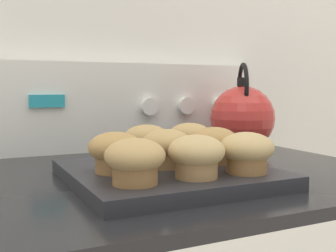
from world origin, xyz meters
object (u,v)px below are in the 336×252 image
object	(u,v)px
muffin_pan	(167,174)
muffin_r1_c1	(167,147)
muffin_r1_c0	(115,151)
muffin_r1_c2	(214,144)
muffin_r0_c2	(247,152)
muffin_r0_c0	(135,160)
muffin_r2_c1	(146,141)
muffin_r0_c1	(196,155)
muffin_r2_c2	(190,138)
tea_kettle	(242,117)

from	to	relation	value
muffin_pan	muffin_r1_c1	xyz separation A→B (m)	(-0.00, -0.00, 0.04)
muffin_r1_c0	muffin_r1_c2	bearing A→B (deg)	0.21
muffin_pan	muffin_r0_c2	bearing A→B (deg)	-46.30
muffin_r0_c0	muffin_r2_c1	size ratio (longest dim) A/B	1.00
muffin_r0_c0	muffin_r0_c1	bearing A→B (deg)	-0.53
muffin_pan	muffin_r2_c2	size ratio (longest dim) A/B	3.78
muffin_r0_c2	muffin_r1_c0	xyz separation A→B (m)	(-0.18, 0.09, 0.00)
muffin_r1_c0	muffin_r1_c1	world-z (taller)	same
muffin_r0_c0	tea_kettle	size ratio (longest dim) A/B	0.39
muffin_r1_c0	tea_kettle	distance (m)	0.46
muffin_r1_c2	muffin_r1_c0	bearing A→B (deg)	-179.79
muffin_r1_c1	muffin_r2_c2	world-z (taller)	same
muffin_r2_c2	muffin_pan	bearing A→B (deg)	-135.31
muffin_r1_c0	muffin_r1_c1	size ratio (longest dim) A/B	1.00
muffin_r1_c0	muffin_r1_c1	bearing A→B (deg)	1.64
muffin_r0_c1	muffin_r1_c1	bearing A→B (deg)	92.67
muffin_r0_c2	muffin_r2_c2	bearing A→B (deg)	89.36
muffin_r0_c0	muffin_r1_c1	bearing A→B (deg)	44.89
muffin_r1_c2	tea_kettle	distance (m)	0.32
muffin_pan	muffin_r2_c2	bearing A→B (deg)	44.69
muffin_r0_c0	muffin_r1_c0	bearing A→B (deg)	88.93
muffin_r1_c2	muffin_r0_c1	bearing A→B (deg)	-133.85
muffin_r0_c2	tea_kettle	bearing A→B (deg)	55.32
muffin_r1_c2	tea_kettle	world-z (taller)	tea_kettle
muffin_r0_c1	muffin_r2_c1	distance (m)	0.18
muffin_pan	muffin_r0_c0	size ratio (longest dim) A/B	3.78
muffin_r2_c2	muffin_r1_c1	bearing A→B (deg)	-135.60
muffin_r0_c0	muffin_r1_c2	distance (m)	0.20
muffin_r0_c2	muffin_r1_c1	distance (m)	0.13
muffin_pan	muffin_r0_c2	world-z (taller)	muffin_r0_c2
muffin_r0_c2	tea_kettle	distance (m)	0.39
muffin_r0_c2	muffin_r2_c1	xyz separation A→B (m)	(-0.09, 0.18, 0.00)
muffin_r0_c1	muffin_r1_c2	xyz separation A→B (m)	(0.08, 0.09, 0.00)
muffin_r0_c2	muffin_r1_c2	xyz separation A→B (m)	(-0.00, 0.09, 0.00)
muffin_r0_c2	muffin_r1_c0	bearing A→B (deg)	153.16
muffin_r0_c1	muffin_r1_c2	world-z (taller)	same
muffin_r0_c2	muffin_r2_c2	size ratio (longest dim) A/B	1.00
muffin_r0_c1	muffin_r0_c2	xyz separation A→B (m)	(0.09, -0.00, 0.00)
muffin_r0_c2	muffin_r2_c1	distance (m)	0.20
muffin_r2_c1	muffin_r1_c2	bearing A→B (deg)	-47.09
muffin_r2_c1	muffin_r2_c2	size ratio (longest dim) A/B	1.00
muffin_r0_c2	muffin_r2_c2	xyz separation A→B (m)	(0.00, 0.18, 0.00)
muffin_r0_c0	muffin_r0_c2	world-z (taller)	same
muffin_r1_c1	tea_kettle	world-z (taller)	tea_kettle
muffin_r2_c1	muffin_r2_c2	distance (m)	0.09
muffin_r1_c0	tea_kettle	size ratio (longest dim) A/B	0.39
muffin_r1_c2	muffin_r2_c1	bearing A→B (deg)	132.91
muffin_r2_c1	muffin_r1_c0	bearing A→B (deg)	-134.16
muffin_r0_c1	muffin_r2_c2	bearing A→B (deg)	64.01
muffin_r1_c1	muffin_r1_c2	distance (m)	0.09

